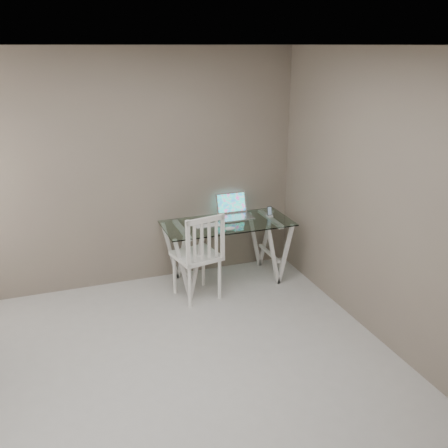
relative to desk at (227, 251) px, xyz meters
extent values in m
plane|color=#B1AFAA|center=(-1.05, -1.85, -0.38)|extent=(4.50, 4.50, 0.00)
cube|color=white|center=(-1.05, -1.85, 2.32)|extent=(4.00, 4.50, 0.02)
cube|color=#74675B|center=(-1.05, 0.40, 0.97)|extent=(4.00, 0.02, 2.70)
cube|color=#74675B|center=(0.95, -1.85, 0.97)|extent=(0.02, 4.50, 2.70)
cube|color=silver|center=(0.00, 0.00, 0.36)|extent=(1.50, 0.70, 0.01)
cube|color=silver|center=(-0.55, 0.00, -0.02)|extent=(0.24, 0.62, 0.72)
cube|color=silver|center=(0.55, 0.00, -0.02)|extent=(0.24, 0.62, 0.72)
cube|color=white|center=(-0.46, -0.25, 0.11)|extent=(0.54, 0.54, 0.04)
cylinder|color=white|center=(-0.60, -0.47, -0.15)|extent=(0.04, 0.04, 0.47)
cylinder|color=white|center=(-0.24, -0.39, -0.15)|extent=(0.04, 0.04, 0.47)
cylinder|color=white|center=(-0.68, -0.10, -0.15)|extent=(0.04, 0.04, 0.47)
cylinder|color=white|center=(-0.31, -0.03, -0.15)|extent=(0.04, 0.04, 0.47)
cube|color=white|center=(-0.41, -0.46, 0.37)|extent=(0.46, 0.12, 0.52)
cube|color=silver|center=(0.16, 0.13, 0.37)|extent=(0.38, 0.27, 0.02)
cube|color=#19D899|center=(0.16, 0.30, 0.50)|extent=(0.38, 0.08, 0.25)
cube|color=silver|center=(-0.25, -0.03, 0.37)|extent=(0.31, 0.13, 0.01)
ellipsoid|color=silver|center=(-0.06, -0.24, 0.38)|extent=(0.12, 0.07, 0.04)
cube|color=white|center=(0.56, 0.03, 0.37)|extent=(0.07, 0.07, 0.02)
cube|color=black|center=(0.56, 0.04, 0.43)|extent=(0.05, 0.03, 0.11)
camera|label=1|loc=(-1.89, -5.13, 2.32)|focal=40.00mm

